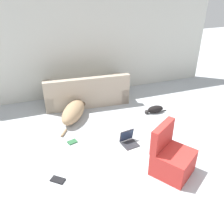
% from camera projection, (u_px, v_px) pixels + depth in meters
% --- Properties ---
extents(ground_plane, '(20.00, 20.00, 0.00)m').
position_uv_depth(ground_plane, '(156.00, 194.00, 3.88)').
color(ground_plane, '#ADB2B7').
extents(wall_back, '(6.97, 0.06, 2.68)m').
position_uv_depth(wall_back, '(88.00, 45.00, 6.42)').
color(wall_back, beige).
rests_on(wall_back, ground_plane).
extents(couch, '(2.15, 1.01, 0.80)m').
position_uv_depth(couch, '(86.00, 93.00, 6.43)').
color(couch, tan).
rests_on(couch, ground_plane).
extents(dog, '(0.95, 1.35, 0.38)m').
position_uv_depth(dog, '(75.00, 110.00, 5.79)').
color(dog, '#A38460').
rests_on(dog, ground_plane).
extents(cat, '(0.58, 0.20, 0.18)m').
position_uv_depth(cat, '(155.00, 109.00, 6.03)').
color(cat, black).
rests_on(cat, ground_plane).
extents(laptop_open, '(0.35, 0.35, 0.27)m').
position_uv_depth(laptop_open, '(128.00, 139.00, 4.98)').
color(laptop_open, '#2D2D33').
rests_on(laptop_open, ground_plane).
extents(book_black, '(0.27, 0.25, 0.02)m').
position_uv_depth(book_black, '(58.00, 180.00, 4.13)').
color(book_black, black).
rests_on(book_black, ground_plane).
extents(book_green, '(0.21, 0.17, 0.02)m').
position_uv_depth(book_green, '(72.00, 142.00, 5.03)').
color(book_green, '#2D663D').
rests_on(book_green, ground_plane).
extents(side_chair, '(0.83, 0.83, 0.88)m').
position_uv_depth(side_chair, '(171.00, 158.00, 4.17)').
color(side_chair, '#B72D28').
rests_on(side_chair, ground_plane).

